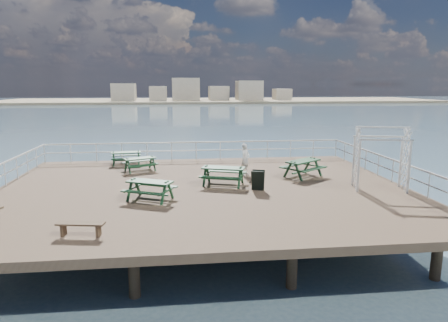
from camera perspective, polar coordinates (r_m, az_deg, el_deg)
ground at (r=17.79m, az=-2.97°, el=-4.29°), size 18.00×14.00×0.30m
sea_backdrop at (r=151.90m, az=-1.43°, el=9.01°), size 300.00×300.00×9.20m
railing at (r=20.07m, az=-3.66°, el=0.44°), size 17.77×13.76×1.10m
picnic_table_a at (r=21.53m, az=-11.92°, el=-0.05°), size 2.00×1.84×0.79m
picnic_table_b at (r=23.48m, az=-13.81°, el=0.80°), size 1.81×1.52×0.81m
picnic_table_c at (r=20.12m, az=11.24°, el=-0.53°), size 2.44×2.36×0.93m
picnic_table_d at (r=16.04m, az=-10.54°, el=-3.55°), size 2.23×2.06×0.87m
picnic_table_e at (r=18.09m, az=-0.10°, el=-1.59°), size 2.30×2.07×0.93m
flat_bench_far at (r=12.92m, az=-19.80°, el=-8.73°), size 1.48×0.58×0.41m
trellis_arbor at (r=18.49m, az=21.45°, el=-0.11°), size 2.43×1.67×2.75m
sandwich_board at (r=17.26m, az=4.87°, el=-2.79°), size 0.65×0.57×0.89m
person at (r=20.19m, az=3.06°, el=0.26°), size 0.67×0.67×1.57m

